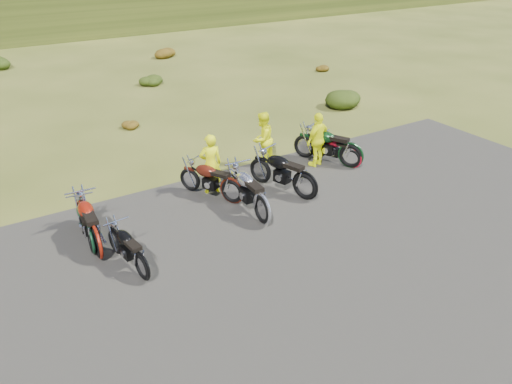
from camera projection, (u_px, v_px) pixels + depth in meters
ground at (274, 239)px, 11.99m from camera, size 300.00×300.00×0.00m
gravel_pad at (326, 282)px, 10.48m from camera, size 20.00×12.00×0.04m
shrub_4 at (129, 123)px, 18.63m from camera, size 0.77×0.77×0.45m
shrub_5 at (150, 79)px, 23.95m from camera, size 1.03×1.03×0.61m
shrub_6 at (164, 51)px, 29.27m from camera, size 1.30×1.30×0.77m
shrub_7 at (344, 95)px, 21.02m from camera, size 1.56×1.56×0.92m
shrub_8 at (320, 67)px, 26.48m from camera, size 0.77×0.77×0.45m
motorcycle_0 at (144, 280)px, 10.56m from camera, size 0.87×1.93×0.98m
motorcycle_1 at (100, 258)px, 11.27m from camera, size 0.84×2.25×1.16m
motorcycle_2 at (94, 253)px, 11.44m from camera, size 0.84×1.99×1.01m
motorcycle_3 at (262, 224)px, 12.59m from camera, size 0.88×2.36×1.22m
motorcycle_4 at (232, 204)px, 13.53m from camera, size 1.60×2.20×1.10m
motorcycle_5 at (304, 200)px, 13.73m from camera, size 1.48×2.48×1.23m
motorcycle_6 at (351, 169)px, 15.56m from camera, size 1.20×1.96×0.97m
motorcycle_7 at (349, 168)px, 15.57m from camera, size 1.80×2.44×1.23m
person_middle at (211, 165)px, 13.72m from camera, size 0.70×0.53×1.72m
person_right_a at (262, 140)px, 15.38m from camera, size 1.01×0.91×1.71m
person_right_b at (318, 140)px, 15.36m from camera, size 1.07×0.65×1.71m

